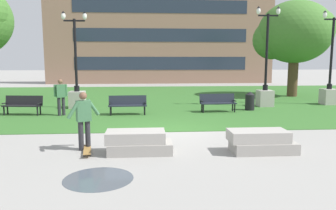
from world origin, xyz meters
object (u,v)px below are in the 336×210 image
at_px(skateboard, 87,151).
at_px(park_bench_near_left, 218,102).
at_px(park_bench_near_right, 23,104).
at_px(trash_bin, 250,101).
at_px(concrete_block_center, 138,142).
at_px(lamp_post_left, 265,87).
at_px(person_bystander_near_lawn, 61,95).
at_px(person_skateboarder, 84,117).
at_px(concrete_block_left, 261,142).
at_px(lamp_post_right, 77,89).
at_px(lamp_post_center, 329,86).
at_px(park_bench_far_left, 128,104).

height_order(skateboard, park_bench_near_left, park_bench_near_left).
bearing_deg(park_bench_near_right, trash_bin, 3.10).
bearing_deg(concrete_block_center, trash_bin, 52.59).
distance_m(lamp_post_left, person_bystander_near_lawn, 10.90).
relative_size(park_bench_near_left, person_bystander_near_lawn, 1.07).
height_order(person_skateboarder, person_bystander_near_lawn, person_bystander_near_lawn).
distance_m(concrete_block_center, concrete_block_left, 3.50).
distance_m(concrete_block_center, person_skateboarder, 1.76).
bearing_deg(lamp_post_right, lamp_post_center, 1.31).
relative_size(lamp_post_left, trash_bin, 5.70).
xyz_separation_m(lamp_post_left, trash_bin, (-1.30, -1.33, -0.61)).
bearing_deg(park_bench_near_right, person_bystander_near_lawn, -10.93).
bearing_deg(lamp_post_right, lamp_post_left, -0.63).
bearing_deg(park_bench_far_left, person_bystander_near_lawn, -178.98).
height_order(lamp_post_right, person_bystander_near_lawn, lamp_post_right).
bearing_deg(park_bench_near_right, lamp_post_center, 8.21).
distance_m(lamp_post_left, trash_bin, 1.96).
bearing_deg(lamp_post_left, lamp_post_center, 6.33).
height_order(park_bench_near_left, lamp_post_right, lamp_post_right).
xyz_separation_m(skateboard, park_bench_near_right, (-4.13, 6.77, 0.45)).
xyz_separation_m(park_bench_far_left, lamp_post_left, (7.56, 2.25, 0.58)).
bearing_deg(lamp_post_left, park_bench_far_left, -163.45).
relative_size(lamp_post_center, trash_bin, 5.58).
height_order(person_skateboarder, lamp_post_center, lamp_post_center).
bearing_deg(skateboard, lamp_post_right, 102.75).
bearing_deg(park_bench_far_left, park_bench_near_right, 176.47).
height_order(lamp_post_left, person_bystander_near_lawn, lamp_post_left).
bearing_deg(lamp_post_center, lamp_post_right, -178.69).
bearing_deg(person_bystander_near_lawn, park_bench_near_right, 169.07).
bearing_deg(concrete_block_left, park_bench_near_left, 87.02).
bearing_deg(park_bench_far_left, park_bench_near_left, 6.19).
relative_size(park_bench_near_left, lamp_post_right, 0.36).
distance_m(person_skateboarder, park_bench_near_right, 7.53).
relative_size(park_bench_near_right, lamp_post_center, 0.35).
bearing_deg(park_bench_near_right, skateboard, -58.63).
xyz_separation_m(person_skateboarder, skateboard, (0.13, -0.41, -0.88)).
height_order(park_bench_near_left, lamp_post_center, lamp_post_center).
height_order(concrete_block_center, lamp_post_right, lamp_post_right).
bearing_deg(concrete_block_center, skateboard, 178.95).
distance_m(park_bench_near_left, trash_bin, 1.84).
xyz_separation_m(lamp_post_center, lamp_post_left, (-4.00, -0.44, 0.02)).
bearing_deg(trash_bin, person_bystander_near_lawn, -174.09).
bearing_deg(lamp_post_right, skateboard, -77.25).
bearing_deg(park_bench_near_right, concrete_block_center, -50.71).
bearing_deg(person_bystander_near_lawn, lamp_post_center, 10.61).
bearing_deg(skateboard, trash_bin, 46.11).
distance_m(park_bench_far_left, lamp_post_right, 3.72).
bearing_deg(park_bench_near_left, park_bench_near_right, -178.91).
bearing_deg(skateboard, park_bench_near_left, 52.64).
distance_m(concrete_block_left, person_bystander_near_lawn, 9.80).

